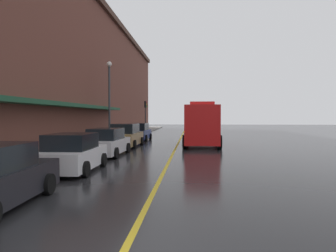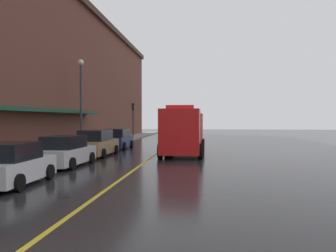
{
  "view_description": "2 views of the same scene",
  "coord_description": "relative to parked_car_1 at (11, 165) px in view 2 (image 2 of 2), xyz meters",
  "views": [
    {
      "loc": [
        1.19,
        -4.48,
        2.4
      ],
      "look_at": [
        -0.49,
        17.31,
        1.68
      ],
      "focal_mm": 33.1,
      "sensor_mm": 36.0,
      "label": 1
    },
    {
      "loc": [
        3.56,
        -4.57,
        2.57
      ],
      "look_at": [
        0.35,
        25.7,
        1.93
      ],
      "focal_mm": 38.13,
      "sensor_mm": 36.0,
      "label": 2
    }
  ],
  "objects": [
    {
      "name": "traffic_light_near",
      "position": [
        -1.37,
        29.96,
        2.38
      ],
      "size": [
        0.38,
        0.36,
        4.3
      ],
      "color": "#232326",
      "rests_on": "sidewalk_left"
    },
    {
      "name": "parking_meter_1",
      "position": [
        -1.43,
        2.24,
        0.29
      ],
      "size": [
        0.14,
        0.18,
        1.33
      ],
      "color": "#4C4C51",
      "rests_on": "sidewalk_left"
    },
    {
      "name": "parked_car_1",
      "position": [
        0.0,
        0.0,
        0.0
      ],
      "size": [
        2.19,
        4.15,
        1.64
      ],
      "rotation": [
        0.0,
        0.0,
        1.59
      ],
      "color": "silver",
      "rests_on": "ground"
    },
    {
      "name": "lane_center_stripe",
      "position": [
        3.92,
        16.58,
        -0.77
      ],
      "size": [
        0.16,
        70.0,
        0.01
      ],
      "primitive_type": "cube",
      "color": "gold",
      "rests_on": "ground"
    },
    {
      "name": "parked_car_3",
      "position": [
        0.01,
        10.77,
        0.06
      ],
      "size": [
        2.16,
        4.87,
        1.79
      ],
      "rotation": [
        0.0,
        0.0,
        1.55
      ],
      "color": "#A5844C",
      "rests_on": "ground"
    },
    {
      "name": "parking_meter_0",
      "position": [
        -1.43,
        17.51,
        0.29
      ],
      "size": [
        0.14,
        0.18,
        1.33
      ],
      "color": "#4C4C51",
      "rests_on": "sidewalk_left"
    },
    {
      "name": "parked_car_2",
      "position": [
        0.0,
        5.39,
        0.0
      ],
      "size": [
        2.16,
        4.54,
        1.65
      ],
      "rotation": [
        0.0,
        0.0,
        1.54
      ],
      "color": "silver",
      "rests_on": "ground"
    },
    {
      "name": "sidewalk_left",
      "position": [
        -2.28,
        16.58,
        -0.7
      ],
      "size": [
        2.4,
        70.0,
        0.15
      ],
      "primitive_type": "cube",
      "color": "gray",
      "rests_on": "ground"
    },
    {
      "name": "street_lamp_left",
      "position": [
        -2.03,
        13.49,
        3.63
      ],
      "size": [
        0.44,
        0.44,
        6.94
      ],
      "color": "#33383D",
      "rests_on": "sidewalk_left"
    },
    {
      "name": "parked_car_4",
      "position": [
        -0.01,
        16.71,
        0.02
      ],
      "size": [
        2.13,
        4.18,
        1.7
      ],
      "rotation": [
        0.0,
        0.0,
        1.54
      ],
      "color": "navy",
      "rests_on": "ground"
    },
    {
      "name": "brick_building_left",
      "position": [
        -8.88,
        15.57,
        5.91
      ],
      "size": [
        11.98,
        64.0,
        13.35
      ],
      "color": "brown",
      "rests_on": "ground"
    },
    {
      "name": "ground_plane",
      "position": [
        3.92,
        16.58,
        -0.77
      ],
      "size": [
        112.0,
        112.0,
        0.0
      ],
      "primitive_type": "plane",
      "color": "#232326"
    },
    {
      "name": "fire_truck",
      "position": [
        5.91,
        12.33,
        0.86
      ],
      "size": [
        2.97,
        7.76,
        3.42
      ],
      "rotation": [
        0.0,
        0.0,
        -1.59
      ],
      "color": "red",
      "rests_on": "ground"
    }
  ]
}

